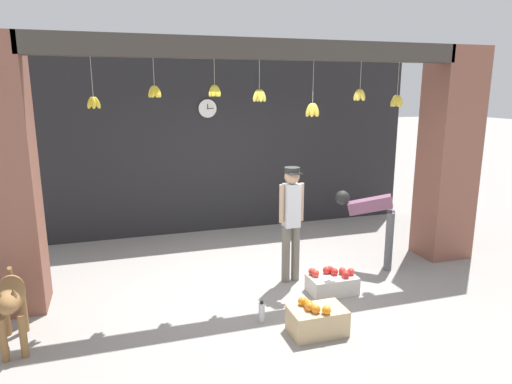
{
  "coord_description": "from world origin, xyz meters",
  "views": [
    {
      "loc": [
        -1.78,
        -5.28,
        2.54
      ],
      "look_at": [
        0.0,
        0.39,
        1.18
      ],
      "focal_mm": 32.0,
      "sensor_mm": 36.0,
      "label": 1
    }
  ],
  "objects": [
    {
      "name": "ground_plane",
      "position": [
        0.0,
        0.0,
        0.0
      ],
      "size": [
        60.0,
        60.0,
        0.0
      ],
      "primitive_type": "plane",
      "color": "gray"
    },
    {
      "name": "shop_back_wall",
      "position": [
        0.0,
        2.63,
        1.56
      ],
      "size": [
        7.27,
        0.12,
        3.12
      ],
      "primitive_type": "cube",
      "color": "#232326",
      "rests_on": "ground_plane"
    },
    {
      "name": "shop_pillar_left",
      "position": [
        -2.99,
        0.3,
        1.56
      ],
      "size": [
        0.7,
        0.6,
        3.12
      ],
      "primitive_type": "cube",
      "color": "brown",
      "rests_on": "ground_plane"
    },
    {
      "name": "shop_pillar_right",
      "position": [
        2.99,
        0.3,
        1.56
      ],
      "size": [
        0.7,
        0.6,
        3.12
      ],
      "primitive_type": "cube",
      "color": "brown",
      "rests_on": "ground_plane"
    },
    {
      "name": "storefront_awning",
      "position": [
        0.02,
        0.12,
        2.96
      ],
      "size": [
        5.37,
        0.24,
        0.95
      ],
      "color": "#3D3833"
    },
    {
      "name": "dog",
      "position": [
        -2.84,
        -0.64,
        0.54
      ],
      "size": [
        0.38,
        1.01,
        0.77
      ],
      "rotation": [
        0.0,
        0.0,
        -1.42
      ],
      "color": "olive",
      "rests_on": "ground_plane"
    },
    {
      "name": "shopkeeper",
      "position": [
        0.38,
        0.06,
        0.9
      ],
      "size": [
        0.34,
        0.26,
        1.55
      ],
      "rotation": [
        0.0,
        0.0,
        3.18
      ],
      "color": "#6B665B",
      "rests_on": "ground_plane"
    },
    {
      "name": "worker_stooping",
      "position": [
        1.68,
        0.17,
        0.74
      ],
      "size": [
        0.76,
        0.6,
        1.11
      ],
      "rotation": [
        0.0,
        0.0,
        0.98
      ],
      "color": "#56565B",
      "rests_on": "ground_plane"
    },
    {
      "name": "fruit_crate_oranges",
      "position": [
        0.15,
        -1.28,
        0.15
      ],
      "size": [
        0.59,
        0.37,
        0.37
      ],
      "color": "tan",
      "rests_on": "ground_plane"
    },
    {
      "name": "fruit_crate_apples",
      "position": [
        0.76,
        -0.43,
        0.13
      ],
      "size": [
        0.6,
        0.37,
        0.31
      ],
      "color": "silver",
      "rests_on": "ground_plane"
    },
    {
      "name": "water_bottle",
      "position": [
        -0.33,
        -0.88,
        0.11
      ],
      "size": [
        0.07,
        0.07,
        0.24
      ],
      "color": "silver",
      "rests_on": "ground_plane"
    },
    {
      "name": "wall_clock",
      "position": [
        -0.19,
        2.55,
        2.2
      ],
      "size": [
        0.33,
        0.03,
        0.33
      ],
      "color": "black"
    }
  ]
}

